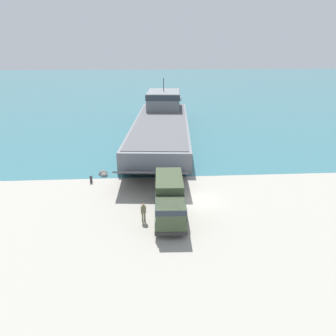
# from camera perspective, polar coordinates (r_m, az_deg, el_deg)

# --- Properties ---
(ground_plane) EXTENTS (240.00, 240.00, 0.00)m
(ground_plane) POSITION_cam_1_polar(r_m,az_deg,el_deg) (31.57, 4.89, -5.65)
(ground_plane) COLOR #9E998E
(water_surface) EXTENTS (240.00, 180.00, 0.01)m
(water_surface) POSITION_cam_1_polar(r_m,az_deg,el_deg) (125.02, -1.75, 14.11)
(water_surface) COLOR #336B75
(water_surface) RESTS_ON ground_plane
(landing_craft) EXTENTS (11.60, 40.12, 8.20)m
(landing_craft) POSITION_cam_1_polar(r_m,az_deg,el_deg) (55.65, -1.10, 8.23)
(landing_craft) COLOR slate
(landing_craft) RESTS_ON ground_plane
(military_truck) EXTENTS (2.77, 7.75, 3.13)m
(military_truck) POSITION_cam_1_polar(r_m,az_deg,el_deg) (28.08, 0.26, -5.37)
(military_truck) COLOR #3D4C33
(military_truck) RESTS_ON ground_plane
(soldier_on_ramp) EXTENTS (0.44, 0.24, 1.69)m
(soldier_on_ramp) POSITION_cam_1_polar(r_m,az_deg,el_deg) (27.53, -4.30, -7.51)
(soldier_on_ramp) COLOR #6B664C
(soldier_on_ramp) RESTS_ON ground_plane
(moored_boat_a) EXTENTS (7.41, 7.12, 1.82)m
(moored_boat_a) POSITION_cam_1_polar(r_m,az_deg,el_deg) (92.56, -0.10, 12.24)
(moored_boat_a) COLOR white
(moored_boat_a) RESTS_ON ground_plane
(mooring_bollard) EXTENTS (0.32, 0.32, 0.81)m
(mooring_bollard) POSITION_cam_1_polar(r_m,az_deg,el_deg) (36.22, -13.26, -1.85)
(mooring_bollard) COLOR #333338
(mooring_bollard) RESTS_ON ground_plane
(shoreline_rock_a) EXTENTS (1.01, 1.01, 1.01)m
(shoreline_rock_a) POSITION_cam_1_polar(r_m,az_deg,el_deg) (38.42, -11.24, -1.08)
(shoreline_rock_a) COLOR #66605B
(shoreline_rock_a) RESTS_ON ground_plane
(shoreline_rock_b) EXTENTS (0.80, 0.80, 0.80)m
(shoreline_rock_b) POSITION_cam_1_polar(r_m,az_deg,el_deg) (37.90, -11.06, -1.37)
(shoreline_rock_b) COLOR gray
(shoreline_rock_b) RESTS_ON ground_plane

